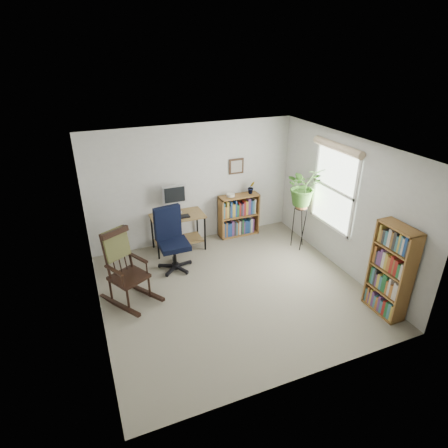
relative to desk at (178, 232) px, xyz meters
name	(u,v)px	position (x,y,z in m)	size (l,w,h in m)	color
floor	(233,290)	(0.44, -1.70, -0.37)	(4.20, 4.00, 0.00)	gray
ceiling	(235,149)	(0.44, -1.70, 2.03)	(4.20, 4.00, 0.00)	silver
wall_back	(193,185)	(0.44, 0.30, 0.83)	(4.20, 0.00, 2.40)	beige
wall_front	(307,300)	(0.44, -3.70, 0.83)	(4.20, 0.00, 2.40)	beige
wall_left	(91,252)	(-1.66, -1.70, 0.83)	(0.00, 4.00, 2.40)	beige
wall_right	(345,205)	(2.54, -1.70, 0.83)	(0.00, 4.00, 2.40)	beige
window	(334,189)	(2.50, -1.40, 1.03)	(0.12, 1.20, 1.50)	white
desk	(178,232)	(0.00, 0.00, 0.00)	(1.02, 0.56, 0.74)	olive
monitor	(175,199)	(0.00, 0.14, 0.65)	(0.46, 0.16, 0.56)	#BABABF
keyboard	(179,217)	(0.00, -0.12, 0.38)	(0.40, 0.15, 0.03)	black
office_chair	(174,240)	(-0.27, -0.69, 0.22)	(0.64, 0.64, 1.17)	black
rocking_chair	(128,268)	(-1.18, -1.33, 0.24)	(0.63, 1.05, 1.21)	black
low_bookshelf	(239,215)	(1.36, 0.12, 0.08)	(0.85, 0.28, 0.90)	brown
tall_bookshelf	(391,271)	(2.36, -3.07, 0.36)	(0.27, 0.64, 1.45)	brown
plant_stand	(300,224)	(2.24, -0.85, 0.14)	(0.28, 0.28, 1.01)	black
spider_plant	(305,168)	(2.24, -0.85, 1.30)	(1.69, 1.88, 1.46)	#3A6A25
potted_plant_small	(251,191)	(1.64, 0.13, 0.59)	(0.13, 0.24, 0.11)	#3A6A25
framed_picture	(237,166)	(1.36, 0.27, 1.11)	(0.32, 0.04, 0.32)	black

